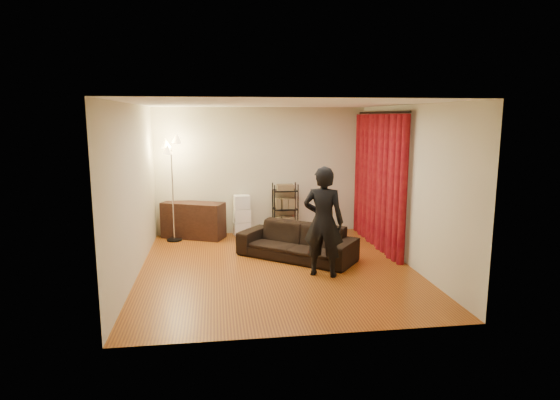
{
  "coord_description": "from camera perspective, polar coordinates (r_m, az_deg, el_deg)",
  "views": [
    {
      "loc": [
        -0.98,
        -7.47,
        2.5
      ],
      "look_at": [
        0.1,
        0.3,
        1.1
      ],
      "focal_mm": 30.0,
      "sensor_mm": 36.0,
      "label": 1
    }
  ],
  "objects": [
    {
      "name": "wall_left",
      "position": [
        7.66,
        -17.37,
        1.03
      ],
      "size": [
        0.0,
        5.0,
        5.0
      ],
      "primitive_type": "plane",
      "rotation": [
        1.57,
        0.0,
        1.57
      ],
      "color": "beige",
      "rests_on": "ground"
    },
    {
      "name": "wire_shelf",
      "position": [
        10.04,
        0.63,
        -1.08
      ],
      "size": [
        0.59,
        0.5,
        1.1
      ],
      "primitive_type": null,
      "rotation": [
        0.0,
        0.0,
        0.36
      ],
      "color": "black",
      "rests_on": "ground"
    },
    {
      "name": "ceiling",
      "position": [
        7.53,
        -0.45,
        11.64
      ],
      "size": [
        5.0,
        5.0,
        0.0
      ],
      "primitive_type": "plane",
      "rotation": [
        3.14,
        0.0,
        0.0
      ],
      "color": "white",
      "rests_on": "ground"
    },
    {
      "name": "floor",
      "position": [
        7.93,
        -0.42,
        -8.24
      ],
      "size": [
        5.0,
        5.0,
        0.0
      ],
      "primitive_type": "plane",
      "color": "#9B5513",
      "rests_on": "ground"
    },
    {
      "name": "wall_right",
      "position": [
        8.22,
        15.33,
        1.72
      ],
      "size": [
        0.0,
        5.0,
        5.0
      ],
      "primitive_type": "plane",
      "rotation": [
        1.57,
        0.0,
        -1.57
      ],
      "color": "beige",
      "rests_on": "ground"
    },
    {
      "name": "sofa",
      "position": [
        8.36,
        2.04,
        -5.1
      ],
      "size": [
        2.14,
        1.93,
        0.61
      ],
      "primitive_type": "imported",
      "rotation": [
        0.0,
        0.0,
        -0.66
      ],
      "color": "black",
      "rests_on": "ground"
    },
    {
      "name": "media_cabinet",
      "position": [
        9.92,
        -10.51,
        -2.43
      ],
      "size": [
        1.37,
        0.95,
        0.75
      ],
      "primitive_type": "cube",
      "rotation": [
        0.0,
        0.0,
        -0.41
      ],
      "color": "#311A12",
      "rests_on": "ground"
    },
    {
      "name": "storage_boxes",
      "position": [
        10.01,
        -4.69,
        -1.85
      ],
      "size": [
        0.38,
        0.31,
        0.86
      ],
      "primitive_type": null,
      "rotation": [
        0.0,
        0.0,
        0.11
      ],
      "color": "white",
      "rests_on": "ground"
    },
    {
      "name": "curtain_rod",
      "position": [
        9.15,
        12.3,
        10.39
      ],
      "size": [
        0.04,
        2.65,
        0.04
      ],
      "primitive_type": "cylinder",
      "rotation": [
        1.57,
        0.0,
        0.0
      ],
      "color": "black",
      "rests_on": "wall_right"
    },
    {
      "name": "curtain",
      "position": [
        9.22,
        11.88,
        2.27
      ],
      "size": [
        0.22,
        2.65,
        2.55
      ],
      "primitive_type": null,
      "color": "maroon",
      "rests_on": "ground"
    },
    {
      "name": "floor_lamp",
      "position": [
        9.64,
        -12.96,
        1.17
      ],
      "size": [
        0.42,
        0.42,
        2.09
      ],
      "primitive_type": null,
      "rotation": [
        0.0,
        0.0,
        -0.11
      ],
      "color": "silver",
      "rests_on": "ground"
    },
    {
      "name": "wall_back",
      "position": [
        10.08,
        -2.29,
        3.56
      ],
      "size": [
        5.0,
        0.0,
        5.0
      ],
      "primitive_type": "plane",
      "rotation": [
        1.57,
        0.0,
        0.0
      ],
      "color": "beige",
      "rests_on": "ground"
    },
    {
      "name": "person",
      "position": [
        7.37,
        5.3,
        -2.65
      ],
      "size": [
        0.76,
        0.64,
        1.75
      ],
      "primitive_type": "imported",
      "rotation": [
        0.0,
        0.0,
        2.72
      ],
      "color": "black",
      "rests_on": "ground"
    },
    {
      "name": "wall_front",
      "position": [
        5.19,
        3.17,
        -2.68
      ],
      "size": [
        5.0,
        0.0,
        5.0
      ],
      "primitive_type": "plane",
      "rotation": [
        -1.57,
        0.0,
        0.0
      ],
      "color": "beige",
      "rests_on": "ground"
    }
  ]
}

